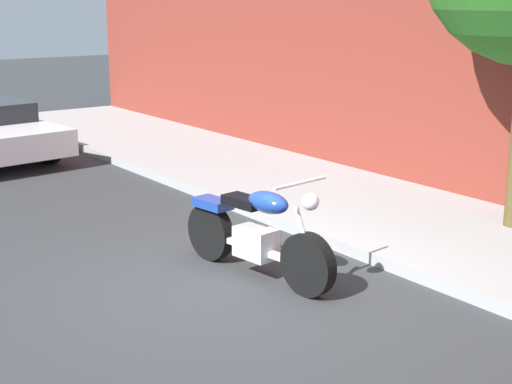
# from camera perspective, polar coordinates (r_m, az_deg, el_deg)

# --- Properties ---
(ground_plane) EXTENTS (60.00, 60.00, 0.00)m
(ground_plane) POSITION_cam_1_polar(r_m,az_deg,el_deg) (7.79, -1.68, -7.12)
(ground_plane) COLOR #303335
(sidewalk) EXTENTS (23.95, 2.80, 0.14)m
(sidewalk) POSITION_cam_1_polar(r_m,az_deg,el_deg) (9.68, 13.11, -2.73)
(sidewalk) COLOR #9A9A9A
(sidewalk) RESTS_ON ground
(motorcycle) EXTENTS (2.11, 0.70, 1.14)m
(motorcycle) POSITION_cam_1_polar(r_m,az_deg,el_deg) (7.95, 0.02, -3.18)
(motorcycle) COLOR black
(motorcycle) RESTS_ON ground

